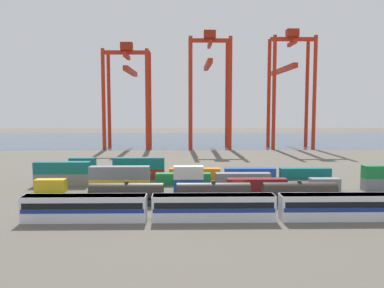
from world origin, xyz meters
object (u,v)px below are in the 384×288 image
(passenger_train, at_px, (213,206))
(freight_tank_row, at_px, (213,193))
(gantry_crane_central, at_px, (209,78))
(gantry_crane_east, at_px, (289,78))
(shipping_container_6, at_px, (324,184))
(gantry_crane_west, at_px, (128,84))
(shipping_container_3, at_px, (188,185))

(passenger_train, distance_m, freight_tank_row, 9.69)
(freight_tank_row, relative_size, gantry_crane_central, 0.89)
(gantry_crane_central, distance_m, gantry_crane_east, 34.05)
(shipping_container_6, relative_size, gantry_crane_central, 0.12)
(gantry_crane_west, bearing_deg, passenger_train, -75.74)
(gantry_crane_west, bearing_deg, gantry_crane_east, 0.70)
(passenger_train, height_order, freight_tank_row, freight_tank_row)
(passenger_train, xyz_separation_m, gantry_crane_east, (40.12, 110.85, 27.31))
(shipping_container_3, xyz_separation_m, shipping_container_6, (27.97, 0.00, 0.00))
(gantry_crane_west, bearing_deg, gantry_crane_central, 0.08)
(gantry_crane_east, bearing_deg, gantry_crane_west, -179.30)
(shipping_container_3, relative_size, shipping_container_6, 1.00)
(freight_tank_row, distance_m, shipping_container_3, 12.16)
(shipping_container_3, distance_m, shipping_container_6, 27.97)
(shipping_container_6, distance_m, gantry_crane_central, 95.16)
(shipping_container_6, xyz_separation_m, gantry_crane_central, (-18.32, 89.03, 28.17))
(gantry_crane_west, xyz_separation_m, gantry_crane_east, (68.08, 0.83, 2.55))
(gantry_crane_east, bearing_deg, passenger_train, -109.90)
(passenger_train, xyz_separation_m, shipping_container_6, (24.40, 21.04, -0.84))
(passenger_train, bearing_deg, gantry_crane_west, 104.26)
(passenger_train, relative_size, shipping_container_3, 9.51)
(freight_tank_row, bearing_deg, shipping_container_6, 25.61)
(shipping_container_3, bearing_deg, shipping_container_6, 0.00)
(passenger_train, relative_size, shipping_container_6, 9.51)
(passenger_train, height_order, gantry_crane_west, gantry_crane_west)
(freight_tank_row, xyz_separation_m, gantry_crane_east, (39.44, 101.18, 27.45))
(shipping_container_3, height_order, gantry_crane_east, gantry_crane_east)
(freight_tank_row, height_order, gantry_crane_east, gantry_crane_east)
(freight_tank_row, xyz_separation_m, gantry_crane_west, (-28.64, 100.35, 24.90))
(passenger_train, height_order, shipping_container_3, passenger_train)
(shipping_container_3, distance_m, gantry_crane_east, 103.77)
(gantry_crane_east, bearing_deg, gantry_crane_central, -178.68)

